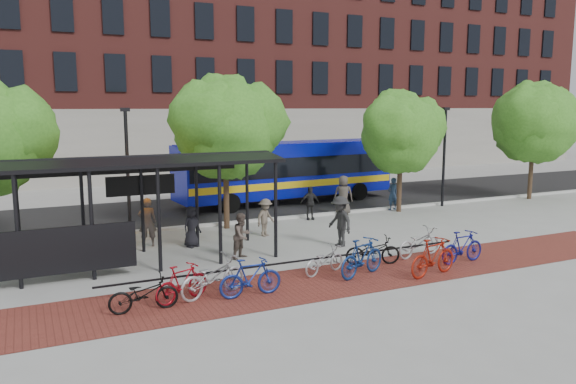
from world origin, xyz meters
name	(u,v)px	position (x,y,z in m)	size (l,w,h in m)	color
ground	(325,237)	(0.00, 0.00, 0.00)	(160.00, 160.00, 0.00)	#9E9E99
asphalt_street	(251,205)	(0.00, 8.00, 0.01)	(160.00, 8.00, 0.01)	black
curb	(283,218)	(0.00, 4.00, 0.06)	(160.00, 0.25, 0.12)	#B7B7B2
brick_strip	(348,278)	(-2.00, -5.00, 0.00)	(24.00, 3.00, 0.01)	maroon
bike_rack_rail	(297,275)	(-3.30, -4.10, 0.00)	(12.00, 0.05, 0.95)	black
building_brick	(281,50)	(10.00, 26.00, 10.00)	(55.00, 14.00, 20.00)	maroon
bus_shelter	(113,175)	(-8.13, -0.48, 3.00)	(10.60, 3.07, 3.60)	black
tree_b	(227,124)	(-2.90, 3.35, 4.46)	(5.15, 4.20, 6.47)	#382619
tree_c	(402,130)	(6.09, 3.35, 4.05)	(4.66, 3.80, 5.92)	#382619
tree_d	(535,119)	(15.10, 3.35, 4.47)	(5.39, 4.40, 6.55)	#382619
lamp_post_left	(128,168)	(-7.00, 3.60, 2.75)	(0.35, 0.20, 5.12)	black
lamp_post_right	(444,154)	(9.00, 3.60, 2.75)	(0.35, 0.20, 5.12)	black
bus	(287,168)	(2.07, 8.06, 1.88)	(12.26, 3.51, 3.27)	#0811A1
bike_0	(144,294)	(-8.18, -5.19, 0.46)	(0.62, 1.77, 0.93)	black
bike_1	(182,283)	(-7.10, -4.90, 0.52)	(0.49, 1.72, 1.03)	#9F0E19
bike_2	(213,277)	(-6.22, -4.82, 0.55)	(0.73, 2.11, 1.11)	#A0A0A3
bike_3	(251,278)	(-5.30, -5.31, 0.54)	(0.51, 1.81, 1.09)	navy
bike_6	(324,260)	(-2.45, -4.32, 0.44)	(0.58, 1.66, 0.87)	#A7A8AA
bike_7	(362,257)	(-1.53, -5.04, 0.60)	(0.57, 2.00, 1.20)	navy
bike_8	(373,250)	(-0.51, -4.09, 0.48)	(0.64, 1.82, 0.96)	black
bike_9	(433,257)	(0.48, -5.93, 0.60)	(0.56, 1.99, 1.19)	maroon
bike_10	(419,242)	(1.50, -3.96, 0.51)	(0.68, 1.95, 1.02)	#AEAEB0
bike_11	(462,247)	(2.29, -5.22, 0.55)	(0.52, 1.84, 1.11)	navy
pedestrian_0	(192,227)	(-5.24, 0.78, 0.77)	(0.75, 0.49, 1.53)	black
pedestrian_1	(147,222)	(-6.70, 1.57, 0.92)	(0.67, 0.44, 1.84)	#483F3A
pedestrian_3	(265,218)	(-2.09, 1.21, 0.76)	(0.98, 0.57, 1.52)	#66594B
pedestrian_4	(310,203)	(1.07, 3.41, 0.77)	(0.91, 0.38, 1.54)	#252525
pedestrian_6	(343,195)	(3.09, 3.80, 0.95)	(0.93, 0.60, 1.90)	#433C35
pedestrian_7	(393,194)	(5.98, 3.80, 0.82)	(0.60, 0.39, 1.64)	#20334C
pedestrian_8	(242,236)	(-4.11, -1.50, 0.79)	(0.77, 0.60, 1.58)	brown
pedestrian_9	(340,221)	(-0.23, -1.50, 0.95)	(1.22, 0.70, 1.90)	#252525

